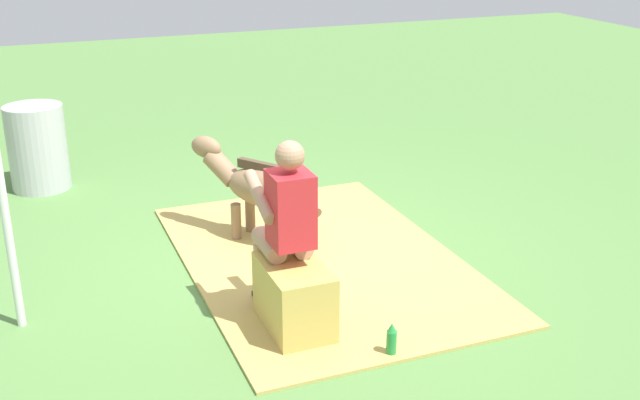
% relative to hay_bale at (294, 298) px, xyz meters
% --- Properties ---
extents(ground_plane, '(24.00, 24.00, 0.00)m').
position_rel_hay_bale_xyz_m(ground_plane, '(1.11, -0.38, -0.25)').
color(ground_plane, '#568442').
extents(hay_patch, '(3.28, 2.18, 0.02)m').
position_rel_hay_bale_xyz_m(hay_patch, '(0.97, -0.60, -0.24)').
color(hay_patch, tan).
rests_on(hay_patch, ground).
extents(hay_bale, '(0.66, 0.41, 0.50)m').
position_rel_hay_bale_xyz_m(hay_bale, '(0.00, 0.00, 0.00)').
color(hay_bale, tan).
rests_on(hay_bale, ground).
extents(person_seated, '(0.66, 0.41, 1.38)m').
position_rel_hay_bale_xyz_m(person_seated, '(0.17, -0.00, 0.52)').
color(person_seated, tan).
rests_on(person_seated, ground).
extents(pony_standing, '(1.17, 0.91, 0.88)m').
position_rel_hay_bale_xyz_m(pony_standing, '(1.55, -0.25, 0.27)').
color(pony_standing, '#8C6B4C').
rests_on(pony_standing, ground).
extents(soda_bottle, '(0.07, 0.07, 0.25)m').
position_rel_hay_bale_xyz_m(soda_bottle, '(-0.57, -0.48, -0.13)').
color(soda_bottle, '#268C3F').
rests_on(soda_bottle, ground).
extents(water_barrel, '(0.60, 0.60, 0.89)m').
position_rel_hay_bale_xyz_m(water_barrel, '(3.75, 1.47, 0.20)').
color(water_barrel, '#B2B2B7').
rests_on(water_barrel, ground).
extents(tent_pole_left, '(0.06, 0.06, 2.20)m').
position_rel_hay_bale_xyz_m(tent_pole_left, '(0.78, 1.80, 0.85)').
color(tent_pole_left, silver).
rests_on(tent_pole_left, ground).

